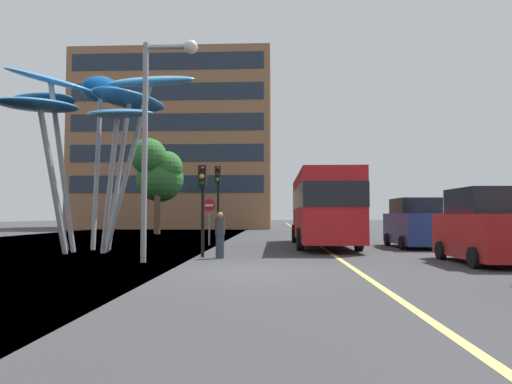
% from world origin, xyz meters
% --- Properties ---
extents(ground, '(120.00, 240.00, 0.10)m').
position_xyz_m(ground, '(-0.63, 0.00, -0.05)').
color(ground, '#38383A').
extents(red_bus, '(2.72, 9.70, 3.59)m').
position_xyz_m(red_bus, '(2.94, 9.49, 1.96)').
color(red_bus, red).
rests_on(red_bus, ground).
extents(leaf_sculpture, '(9.43, 7.65, 7.63)m').
position_xyz_m(leaf_sculpture, '(-6.80, 5.95, 5.95)').
color(leaf_sculpture, '#9EA0A5').
rests_on(leaf_sculpture, ground).
extents(traffic_light_kerb_near, '(0.28, 0.42, 3.23)m').
position_xyz_m(traffic_light_kerb_near, '(-1.89, 3.70, 2.35)').
color(traffic_light_kerb_near, black).
rests_on(traffic_light_kerb_near, ground).
extents(traffic_light_kerb_far, '(0.28, 0.42, 3.85)m').
position_xyz_m(traffic_light_kerb_far, '(-2.10, 9.61, 2.79)').
color(traffic_light_kerb_far, black).
rests_on(traffic_light_kerb_far, ground).
extents(car_parked_mid, '(2.07, 4.02, 2.31)m').
position_xyz_m(car_parked_mid, '(7.14, 2.06, 1.08)').
color(car_parked_mid, maroon).
rests_on(car_parked_mid, ground).
extents(car_parked_far, '(2.08, 4.16, 2.25)m').
position_xyz_m(car_parked_far, '(7.06, 8.75, 1.06)').
color(car_parked_far, navy).
rests_on(car_parked_far, ground).
extents(street_lamp, '(1.76, 0.44, 7.08)m').
position_xyz_m(street_lamp, '(-3.05, 1.99, 4.57)').
color(street_lamp, gray).
rests_on(street_lamp, ground).
extents(tree_pavement_near, '(3.99, 4.39, 7.55)m').
position_xyz_m(tree_pavement_near, '(-8.70, 23.25, 4.92)').
color(tree_pavement_near, brown).
rests_on(tree_pavement_near, ground).
extents(pedestrian, '(0.34, 0.34, 1.59)m').
position_xyz_m(pedestrian, '(-1.22, 3.40, 0.79)').
color(pedestrian, '#2D3342').
rests_on(pedestrian, ground).
extents(no_entry_sign, '(0.60, 0.12, 2.26)m').
position_xyz_m(no_entry_sign, '(-2.55, 9.82, 1.51)').
color(no_entry_sign, gray).
rests_on(no_entry_sign, ground).
extents(backdrop_building, '(21.74, 13.47, 19.51)m').
position_xyz_m(backdrop_building, '(-10.67, 40.43, 9.76)').
color(backdrop_building, '#8E6042').
rests_on(backdrop_building, ground).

